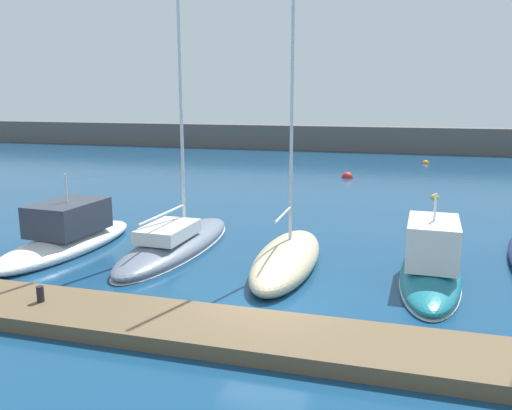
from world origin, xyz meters
TOP-DOWN VIEW (x-y plane):
  - ground_plane at (0.00, 0.00)m, footprint 120.00×120.00m
  - dock_pier at (0.00, -2.16)m, footprint 24.95×2.37m
  - breakwater_seawall at (0.00, 44.81)m, footprint 108.00×2.50m
  - motorboat_white_nearest at (-9.04, 3.54)m, footprint 2.87×7.67m
  - sailboat_slate_second at (-4.95, 4.65)m, footprint 2.66×8.79m
  - sailboat_sand_third at (-0.25, 3.62)m, footprint 2.12×6.86m
  - motorboat_teal_fourth at (4.55, 3.77)m, footprint 2.22×7.12m
  - mooring_buoy_red at (-0.43, 25.06)m, footprint 0.85×0.85m
  - mooring_buoy_yellow at (5.39, 18.50)m, footprint 0.50×0.50m
  - mooring_buoy_orange at (5.39, 35.28)m, footprint 0.61×0.61m
  - dock_bollard at (-5.89, -2.16)m, footprint 0.20×0.20m

SIDE VIEW (x-z plane):
  - ground_plane at x=0.00m, z-range 0.00..0.00m
  - mooring_buoy_red at x=-0.43m, z-range -0.42..0.42m
  - mooring_buoy_yellow at x=5.39m, z-range -0.25..0.25m
  - mooring_buoy_orange at x=5.39m, z-range -0.30..0.30m
  - dock_pier at x=0.00m, z-range 0.00..0.39m
  - sailboat_slate_second at x=-4.95m, z-range -8.37..9.03m
  - sailboat_sand_third at x=-0.25m, z-range -5.63..6.35m
  - motorboat_teal_fourth at x=4.55m, z-range -1.01..2.13m
  - motorboat_white_nearest at x=-9.04m, z-range -1.05..2.20m
  - dock_bollard at x=-5.89m, z-range 0.39..0.83m
  - breakwater_seawall at x=0.00m, z-range 0.00..2.68m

